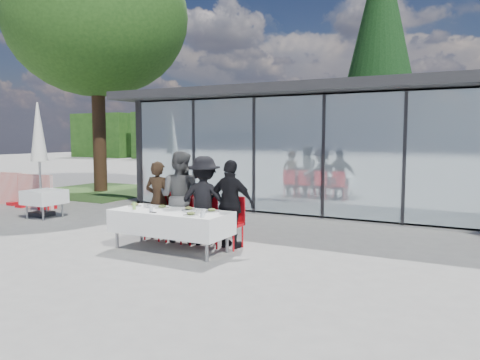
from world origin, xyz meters
name	(u,v)px	position (x,y,z in m)	size (l,w,h in m)	color
ground	(203,249)	(0.00, 0.00, 0.00)	(90.00, 90.00, 0.00)	gray
pavilion	(394,135)	(2.00, 8.16, 2.15)	(14.80, 8.80, 3.44)	gray
treeline	(386,135)	(-2.00, 28.00, 2.20)	(62.50, 2.00, 4.40)	#1B3E13
dining_table	(171,222)	(-0.47, -0.38, 0.54)	(2.26, 0.96, 0.75)	white
diner_a	(158,200)	(-1.30, 0.33, 0.81)	(0.59, 0.59, 1.61)	black
diner_chair_a	(160,213)	(-1.30, 0.37, 0.54)	(0.44, 0.44, 0.97)	red
diner_b	(180,197)	(-0.76, 0.33, 0.91)	(0.89, 0.89, 1.82)	#535353
diner_chair_b	(181,215)	(-0.76, 0.37, 0.54)	(0.44, 0.44, 0.97)	red
diner_c	(204,201)	(-0.19, 0.33, 0.87)	(1.12, 1.12, 1.74)	black
diner_chair_c	(205,217)	(-0.19, 0.37, 0.54)	(0.44, 0.44, 0.97)	red
diner_d	(231,204)	(0.42, 0.33, 0.84)	(0.98, 0.98, 1.68)	black
diner_chair_d	(232,220)	(0.42, 0.37, 0.54)	(0.44, 0.44, 0.97)	red
plate_a	(135,205)	(-1.41, -0.28, 0.78)	(0.27, 0.27, 0.07)	silver
plate_b	(162,207)	(-0.77, -0.23, 0.78)	(0.27, 0.27, 0.07)	silver
plate_c	(189,209)	(-0.20, -0.17, 0.78)	(0.27, 0.27, 0.07)	silver
plate_d	(212,211)	(0.29, -0.16, 0.78)	(0.27, 0.27, 0.07)	silver
plate_extra	(191,214)	(0.16, -0.65, 0.78)	(0.27, 0.27, 0.07)	silver
juice_bottle	(134,206)	(-1.15, -0.60, 0.82)	(0.06, 0.06, 0.14)	#86BE4F
drinking_glasses	(185,212)	(0.01, -0.60, 0.80)	(1.27, 0.26, 0.10)	silver
folded_eyeglasses	(153,212)	(-0.61, -0.72, 0.76)	(0.14, 0.03, 0.01)	black
spare_table_left	(44,197)	(-5.39, 0.85, 0.55)	(0.86, 0.86, 0.74)	white
market_umbrella	(39,140)	(-5.77, 1.06, 2.01)	(0.50, 0.50, 3.00)	black
deciduous_tree	(96,19)	(-8.50, 6.00, 6.48)	(7.04, 6.40, 9.38)	#382316
conifer_tree	(380,43)	(0.50, 13.00, 5.99)	(4.00, 4.00, 10.50)	#382316
grass_patch	(101,191)	(-8.50, 6.00, 0.01)	(5.00, 5.00, 0.02)	#385926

